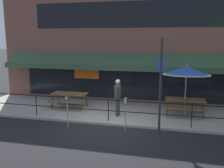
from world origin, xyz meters
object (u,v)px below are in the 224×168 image
(patio_umbrella_centre, at_px, (187,71))
(pedestrian_walking, at_px, (118,95))
(parking_meter_near, at_px, (67,100))
(picnic_table_centre, at_px, (185,102))
(parking_meter_far, at_px, (126,104))
(picnic_table_left, at_px, (70,96))
(street_sign_pole, at_px, (160,86))

(patio_umbrella_centre, distance_m, pedestrian_walking, 3.35)
(patio_umbrella_centre, height_order, parking_meter_near, patio_umbrella_centre)
(patio_umbrella_centre, distance_m, parking_meter_near, 5.53)
(parking_meter_near, bearing_deg, picnic_table_centre, 27.96)
(parking_meter_far, bearing_deg, picnic_table_left, 143.61)
(picnic_table_centre, bearing_deg, picnic_table_left, -179.33)
(picnic_table_left, bearing_deg, parking_meter_near, -68.93)
(picnic_table_left, height_order, street_sign_pole, street_sign_pole)
(patio_umbrella_centre, bearing_deg, parking_meter_far, -131.72)
(picnic_table_centre, distance_m, pedestrian_walking, 3.15)
(patio_umbrella_centre, bearing_deg, picnic_table_centre, -90.00)
(parking_meter_far, relative_size, street_sign_pole, 0.38)
(picnic_table_left, relative_size, parking_meter_near, 1.27)
(picnic_table_centre, xyz_separation_m, pedestrian_walking, (-3.03, -0.81, 0.35))
(patio_umbrella_centre, height_order, parking_meter_far, patio_umbrella_centre)
(street_sign_pole, bearing_deg, pedestrian_walking, 140.68)
(picnic_table_left, bearing_deg, picnic_table_centre, 0.67)
(picnic_table_left, distance_m, street_sign_pole, 5.37)
(pedestrian_walking, distance_m, parking_meter_near, 2.46)
(pedestrian_walking, bearing_deg, picnic_table_left, 164.65)
(pedestrian_walking, bearing_deg, parking_meter_near, -135.33)
(picnic_table_left, height_order, parking_meter_near, parking_meter_near)
(patio_umbrella_centre, bearing_deg, picnic_table_left, -178.68)
(pedestrian_walking, bearing_deg, patio_umbrella_centre, 16.07)
(patio_umbrella_centre, distance_m, parking_meter_far, 3.67)
(picnic_table_left, relative_size, patio_umbrella_centre, 0.76)
(patio_umbrella_centre, bearing_deg, street_sign_pole, -112.87)
(patio_umbrella_centre, height_order, pedestrian_walking, patio_umbrella_centre)
(parking_meter_far, bearing_deg, parking_meter_near, 179.38)
(patio_umbrella_centre, bearing_deg, parking_meter_near, -151.44)
(picnic_table_left, distance_m, pedestrian_walking, 2.82)
(street_sign_pole, bearing_deg, parking_meter_near, -178.34)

